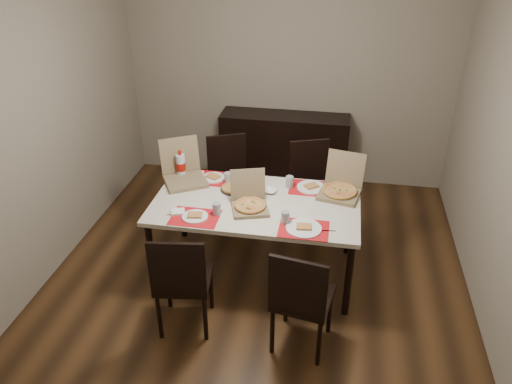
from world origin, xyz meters
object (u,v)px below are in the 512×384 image
at_px(chair_near_left, 182,279).
at_px(dining_table, 256,208).
at_px(pizza_box_center, 250,203).
at_px(chair_far_right, 311,182).
at_px(soda_bottle, 181,166).
at_px(chair_near_right, 301,297).
at_px(dip_bowl, 270,191).
at_px(sideboard, 284,151).
at_px(chair_far_left, 229,176).

bearing_deg(chair_near_left, dining_table, 63.04).
height_order(chair_near_left, pizza_box_center, pizza_box_center).
bearing_deg(chair_far_right, soda_bottle, -155.13).
relative_size(chair_near_right, dip_bowl, 8.00).
bearing_deg(chair_near_right, dining_table, 118.84).
relative_size(dining_table, chair_near_right, 1.94).
xyz_separation_m(chair_near_right, dip_bowl, (-0.40, 1.08, 0.25)).
bearing_deg(sideboard, chair_far_left, -119.13).
xyz_separation_m(chair_near_left, chair_far_right, (0.85, 1.75, 0.00)).
relative_size(chair_near_left, soda_bottle, 3.41).
relative_size(dining_table, soda_bottle, 6.60).
bearing_deg(pizza_box_center, sideboard, 87.93).
bearing_deg(chair_near_right, sideboard, 99.89).
height_order(sideboard, chair_near_left, chair_near_left).
distance_m(pizza_box_center, soda_bottle, 0.88).
distance_m(chair_near_left, pizza_box_center, 0.88).
bearing_deg(sideboard, chair_far_right, -65.47).
height_order(chair_near_right, chair_far_left, same).
bearing_deg(chair_far_right, dip_bowl, -114.12).
distance_m(dining_table, pizza_box_center, 0.16).
distance_m(chair_near_left, chair_far_right, 1.94).
xyz_separation_m(sideboard, soda_bottle, (-0.82, -1.40, 0.42)).
height_order(sideboard, soda_bottle, soda_bottle).
relative_size(dining_table, dip_bowl, 15.48).
distance_m(chair_far_right, soda_bottle, 1.37).
relative_size(dining_table, pizza_box_center, 4.40).
bearing_deg(dip_bowl, sideboard, 92.37).
bearing_deg(pizza_box_center, dining_table, 71.45).
distance_m(dining_table, chair_far_right, 1.01).
distance_m(dining_table, chair_near_left, 0.96).
bearing_deg(soda_bottle, chair_near_left, -73.32).
height_order(chair_near_right, soda_bottle, soda_bottle).
height_order(dining_table, dip_bowl, dip_bowl).
bearing_deg(chair_near_left, pizza_box_center, 61.89).
xyz_separation_m(chair_near_right, chair_far_right, (-0.07, 1.79, 0.00)).
bearing_deg(dip_bowl, chair_far_right, 65.88).
height_order(chair_far_right, pizza_box_center, pizza_box_center).
bearing_deg(soda_bottle, pizza_box_center, -31.22).
relative_size(chair_near_right, soda_bottle, 3.41).
bearing_deg(dip_bowl, chair_far_left, 127.93).
height_order(chair_far_left, dip_bowl, chair_far_left).
xyz_separation_m(chair_far_left, dip_bowl, (0.55, -0.70, 0.25)).
height_order(sideboard, dip_bowl, sideboard).
bearing_deg(chair_far_left, sideboard, 60.87).
height_order(pizza_box_center, dip_bowl, pizza_box_center).
xyz_separation_m(chair_far_right, dip_bowl, (-0.32, -0.72, 0.25)).
bearing_deg(dip_bowl, chair_near_right, -69.84).
height_order(sideboard, chair_far_left, chair_far_left).
height_order(chair_near_right, chair_far_right, same).
xyz_separation_m(dining_table, chair_far_right, (0.42, 0.90, -0.17)).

